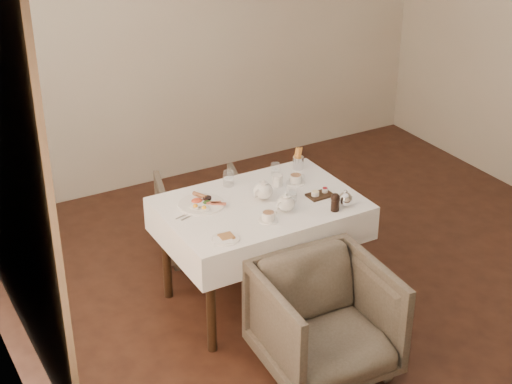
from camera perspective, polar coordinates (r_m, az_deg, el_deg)
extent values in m
plane|color=black|center=(5.49, 7.78, -8.10)|extent=(5.00, 5.00, 0.00)
plane|color=#BEB099|center=(6.85, -4.26, 12.70)|extent=(4.50, 0.00, 4.50)
plane|color=#BEB099|center=(3.93, -18.10, 0.22)|extent=(0.00, 5.00, 5.00)
cube|color=black|center=(3.88, -17.99, 2.29)|extent=(0.03, 1.75, 2.05)
cube|color=black|center=(5.12, 0.30, -1.11)|extent=(1.20, 0.80, 0.04)
cube|color=white|center=(5.16, 0.30, -1.92)|extent=(1.28, 0.88, 0.23)
cylinder|color=black|center=(5.37, -6.55, -4.44)|extent=(0.06, 0.06, 0.70)
cylinder|color=black|center=(5.80, 3.25, -1.72)|extent=(0.06, 0.06, 0.70)
cylinder|color=black|center=(4.85, -3.29, -8.12)|extent=(0.06, 0.06, 0.70)
cylinder|color=black|center=(5.32, 7.19, -4.77)|extent=(0.06, 0.06, 0.70)
imported|color=#473F34|center=(4.72, 5.01, -9.32)|extent=(0.78, 0.80, 0.69)
imported|color=#473F34|center=(5.94, -3.99, -1.68)|extent=(0.77, 0.78, 0.58)
cylinder|color=white|center=(5.08, -3.98, -0.90)|extent=(0.30, 0.30, 0.01)
ellipsoid|color=#D64726|center=(5.11, -4.33, -0.55)|extent=(0.08, 0.07, 0.03)
cylinder|color=brown|center=(5.16, -4.11, -0.23)|extent=(0.07, 0.11, 0.03)
cylinder|color=black|center=(5.13, -3.57, -0.45)|extent=(0.06, 0.06, 0.02)
cube|color=#A13425|center=(5.07, -2.91, -0.82)|extent=(0.11, 0.08, 0.01)
ellipsoid|color=#264C19|center=(5.09, -3.58, -0.72)|extent=(0.06, 0.05, 0.02)
cylinder|color=white|center=(4.69, -2.22, -3.43)|extent=(0.17, 0.17, 0.01)
cube|color=brown|center=(4.70, -2.17, -3.24)|extent=(0.09, 0.08, 0.01)
cube|color=white|center=(4.66, -2.42, -3.57)|extent=(0.14, 0.12, 0.01)
cylinder|color=white|center=(5.30, 1.59, 0.86)|extent=(0.07, 0.07, 0.08)
cylinder|color=white|center=(4.89, 0.90, -2.06)|extent=(0.12, 0.12, 0.01)
cylinder|color=white|center=(4.88, 0.91, -1.75)|extent=(0.08, 0.08, 0.05)
cylinder|color=#AC764D|center=(4.86, 0.91, -1.50)|extent=(0.07, 0.07, 0.00)
cylinder|color=white|center=(5.36, 2.90, 0.68)|extent=(0.13, 0.13, 0.01)
cylinder|color=white|center=(5.35, 2.91, 0.99)|extent=(0.09, 0.09, 0.06)
cylinder|color=#AC764D|center=(5.34, 2.92, 1.23)|extent=(0.07, 0.07, 0.00)
cylinder|color=silver|center=(5.31, -2.01, 0.99)|extent=(0.09, 0.09, 0.10)
cylinder|color=silver|center=(5.11, 2.60, -0.11)|extent=(0.09, 0.09, 0.10)
cylinder|color=silver|center=(5.46, 1.42, 1.67)|extent=(0.07, 0.07, 0.09)
cube|color=black|center=(5.20, 4.66, -0.23)|extent=(0.17, 0.11, 0.01)
cylinder|color=white|center=(5.17, 4.33, -0.11)|extent=(0.05, 0.05, 0.03)
cylinder|color=maroon|center=(5.22, 5.04, 0.14)|extent=(0.04, 0.04, 0.03)
cylinder|color=silver|center=(5.56, 3.09, 2.14)|extent=(0.08, 0.08, 0.09)
cube|color=silver|center=(4.98, -5.12, -1.65)|extent=(0.17, 0.06, 0.00)
cube|color=silver|center=(4.96, -4.71, -1.71)|extent=(0.17, 0.07, 0.00)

